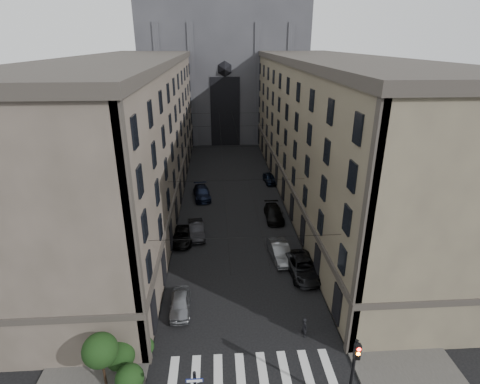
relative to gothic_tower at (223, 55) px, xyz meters
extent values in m
cube|color=#383533|center=(-10.50, -38.96, -17.72)|extent=(7.00, 80.00, 0.15)
cube|color=#383533|center=(10.50, -38.96, -17.72)|extent=(7.00, 80.00, 0.15)
cube|color=beige|center=(0.00, -69.96, -17.79)|extent=(11.00, 3.20, 0.01)
cube|color=#4B4339|center=(-13.50, -38.96, -8.80)|extent=(13.00, 60.00, 18.00)
cube|color=#38332D|center=(-13.50, -38.96, 0.60)|extent=(13.60, 60.60, 0.90)
cube|color=#38332D|center=(-13.50, -38.96, -13.60)|extent=(13.40, 60.30, 0.50)
cube|color=brown|center=(13.50, -38.96, -8.80)|extent=(13.00, 60.00, 18.00)
cube|color=#38332D|center=(13.50, -38.96, 0.60)|extent=(13.60, 60.60, 0.90)
cube|color=#38332D|center=(13.50, -38.96, -13.60)|extent=(13.40, 60.30, 0.50)
cube|color=#2D2D33|center=(0.00, 0.04, -2.80)|extent=(34.00, 22.00, 30.00)
cube|color=black|center=(0.00, -11.01, -10.80)|extent=(6.00, 0.30, 14.00)
cube|color=navy|center=(-3.50, -73.59, -14.25)|extent=(0.95, 0.05, 0.24)
cylinder|color=black|center=(5.60, -72.96, -15.20)|extent=(0.20, 0.20, 5.20)
cube|color=black|center=(5.60, -73.18, -13.20)|extent=(0.34, 0.30, 1.00)
cylinder|color=#FF0C07|center=(5.60, -73.34, -12.88)|extent=(0.22, 0.05, 0.22)
cylinder|color=orange|center=(5.60, -73.34, -13.20)|extent=(0.22, 0.05, 0.22)
cylinder|color=black|center=(5.60, -73.34, -13.52)|extent=(0.22, 0.05, 0.22)
sphere|color=black|center=(-7.80, -70.96, -16.75)|extent=(1.80, 1.80, 1.80)
sphere|color=black|center=(-8.80, -69.16, -16.65)|extent=(2.00, 2.00, 2.00)
sphere|color=black|center=(-7.40, -68.16, -16.95)|extent=(1.40, 1.40, 1.40)
cylinder|color=black|center=(-9.50, -70.46, -16.45)|extent=(0.16, 0.16, 2.40)
sphere|color=black|center=(-9.50, -70.46, -14.85)|extent=(2.20, 2.20, 2.20)
cylinder|color=black|center=(0.00, -64.96, -10.30)|extent=(14.00, 0.03, 0.03)
cylinder|color=black|center=(0.00, -52.96, -10.30)|extent=(14.00, 0.03, 0.03)
cylinder|color=black|center=(0.00, -39.96, -10.30)|extent=(14.00, 0.03, 0.03)
cylinder|color=black|center=(0.00, -26.96, -10.30)|extent=(14.00, 0.03, 0.03)
cylinder|color=black|center=(0.00, -14.96, -10.30)|extent=(14.00, 0.03, 0.03)
cylinder|color=black|center=(-1.30, -38.96, -10.70)|extent=(0.03, 60.00, 0.03)
cylinder|color=black|center=(1.30, -38.96, -10.70)|extent=(0.03, 60.00, 0.03)
imported|color=slate|center=(-5.27, -63.49, -17.09)|extent=(1.76, 4.20, 1.42)
imported|color=black|center=(-4.51, -50.72, -17.01)|extent=(2.25, 4.93, 1.57)
imported|color=black|center=(-5.94, -51.94, -17.13)|extent=(2.58, 4.96, 1.33)
imported|color=black|center=(-4.20, -39.70, -17.02)|extent=(2.86, 5.60, 1.56)
imported|color=slate|center=(4.20, -56.09, -16.98)|extent=(2.24, 5.14, 1.64)
imported|color=black|center=(5.91, -59.01, -17.00)|extent=(3.10, 5.94, 1.60)
imported|color=black|center=(4.94, -46.92, -17.04)|extent=(2.13, 5.20, 1.51)
imported|color=black|center=(6.20, -34.20, -17.09)|extent=(2.04, 4.27, 1.41)
imported|color=black|center=(4.24, -66.96, -16.97)|extent=(0.58, 0.70, 1.65)
camera|label=1|loc=(-1.99, -88.73, 2.96)|focal=28.00mm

